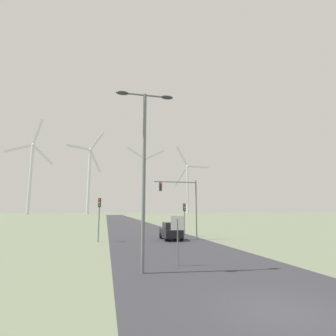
{
  "coord_description": "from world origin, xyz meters",
  "views": [
    {
      "loc": [
        -5.42,
        -7.72,
        3.1
      ],
      "look_at": [
        0.0,
        15.29,
        6.9
      ],
      "focal_mm": 28.0,
      "sensor_mm": 36.0,
      "label": 1
    }
  ],
  "objects_px": {
    "wind_turbine_far_left": "(31,171)",
    "stop_sign_near": "(178,231)",
    "wind_turbine_center": "(144,180)",
    "streetlamp": "(144,155)",
    "traffic_light_mast_overhead": "(182,197)",
    "traffic_light_post_near_right": "(184,212)",
    "wind_turbine_left": "(89,174)",
    "traffic_light_post_near_left": "(99,210)",
    "car_approaching": "(171,231)",
    "wind_turbine_right": "(187,183)"
  },
  "relations": [
    {
      "from": "traffic_light_post_near_left",
      "to": "car_approaching",
      "type": "relative_size",
      "value": 1.03
    },
    {
      "from": "stop_sign_near",
      "to": "wind_turbine_center",
      "type": "relative_size",
      "value": 0.05
    },
    {
      "from": "traffic_light_post_near_left",
      "to": "wind_turbine_left",
      "type": "xyz_separation_m",
      "value": [
        -12.93,
        184.4,
        27.58
      ]
    },
    {
      "from": "wind_turbine_far_left",
      "to": "car_approaching",
      "type": "bearing_deg",
      "value": -71.46
    },
    {
      "from": "stop_sign_near",
      "to": "wind_turbine_right",
      "type": "xyz_separation_m",
      "value": [
        73.71,
        231.43,
        27.1
      ]
    },
    {
      "from": "streetlamp",
      "to": "wind_turbine_left",
      "type": "height_order",
      "value": "wind_turbine_left"
    },
    {
      "from": "traffic_light_post_near_left",
      "to": "stop_sign_near",
      "type": "bearing_deg",
      "value": -69.57
    },
    {
      "from": "stop_sign_near",
      "to": "wind_turbine_right",
      "type": "distance_m",
      "value": 244.39
    },
    {
      "from": "streetlamp",
      "to": "stop_sign_near",
      "type": "relative_size",
      "value": 3.42
    },
    {
      "from": "streetlamp",
      "to": "wind_turbine_far_left",
      "type": "bearing_deg",
      "value": 106.08
    },
    {
      "from": "streetlamp",
      "to": "wind_turbine_center",
      "type": "distance_m",
      "value": 216.35
    },
    {
      "from": "wind_turbine_far_left",
      "to": "wind_turbine_right",
      "type": "bearing_deg",
      "value": 11.55
    },
    {
      "from": "wind_turbine_right",
      "to": "wind_turbine_center",
      "type": "bearing_deg",
      "value": -156.56
    },
    {
      "from": "wind_turbine_right",
      "to": "wind_turbine_far_left",
      "type": "bearing_deg",
      "value": -168.45
    },
    {
      "from": "traffic_light_post_near_left",
      "to": "wind_turbine_center",
      "type": "height_order",
      "value": "wind_turbine_center"
    },
    {
      "from": "wind_turbine_left",
      "to": "traffic_light_mast_overhead",
      "type": "bearing_deg",
      "value": -83.33
    },
    {
      "from": "traffic_light_post_near_left",
      "to": "car_approaching",
      "type": "bearing_deg",
      "value": 1.88
    },
    {
      "from": "car_approaching",
      "to": "traffic_light_post_near_right",
      "type": "bearing_deg",
      "value": 49.89
    },
    {
      "from": "streetlamp",
      "to": "traffic_light_post_near_right",
      "type": "distance_m",
      "value": 18.66
    },
    {
      "from": "wind_turbine_far_left",
      "to": "stop_sign_near",
      "type": "bearing_deg",
      "value": -73.26
    },
    {
      "from": "traffic_light_post_near_right",
      "to": "wind_turbine_left",
      "type": "distance_m",
      "value": 184.89
    },
    {
      "from": "wind_turbine_center",
      "to": "car_approaching",
      "type": "bearing_deg",
      "value": -97.27
    },
    {
      "from": "traffic_light_post_near_right",
      "to": "car_approaching",
      "type": "bearing_deg",
      "value": -130.11
    },
    {
      "from": "stop_sign_near",
      "to": "streetlamp",
      "type": "bearing_deg",
      "value": -149.2
    },
    {
      "from": "wind_turbine_far_left",
      "to": "wind_turbine_center",
      "type": "height_order",
      "value": "wind_turbine_far_left"
    },
    {
      "from": "wind_turbine_far_left",
      "to": "wind_turbine_right",
      "type": "relative_size",
      "value": 1.13
    },
    {
      "from": "car_approaching",
      "to": "wind_turbine_right",
      "type": "relative_size",
      "value": 0.06
    },
    {
      "from": "streetlamp",
      "to": "wind_turbine_far_left",
      "type": "height_order",
      "value": "wind_turbine_far_left"
    },
    {
      "from": "car_approaching",
      "to": "wind_turbine_far_left",
      "type": "xyz_separation_m",
      "value": [
        -64.07,
        191.04,
        31.84
      ]
    },
    {
      "from": "streetlamp",
      "to": "stop_sign_near",
      "type": "distance_m",
      "value": 4.76
    },
    {
      "from": "wind_turbine_left",
      "to": "streetlamp",
      "type": "bearing_deg",
      "value": -85.55
    },
    {
      "from": "wind_turbine_far_left",
      "to": "wind_turbine_left",
      "type": "height_order",
      "value": "wind_turbine_far_left"
    },
    {
      "from": "traffic_light_post_near_right",
      "to": "wind_turbine_right",
      "type": "relative_size",
      "value": 0.06
    },
    {
      "from": "streetlamp",
      "to": "traffic_light_mast_overhead",
      "type": "xyz_separation_m",
      "value": [
        6.12,
        13.84,
        -1.43
      ]
    },
    {
      "from": "traffic_light_post_near_right",
      "to": "traffic_light_mast_overhead",
      "type": "bearing_deg",
      "value": -110.98
    },
    {
      "from": "streetlamp",
      "to": "traffic_light_post_near_left",
      "type": "xyz_separation_m",
      "value": [
        -2.51,
        13.85,
        -2.85
      ]
    },
    {
      "from": "streetlamp",
      "to": "wind_turbine_left",
      "type": "relative_size",
      "value": 0.14
    },
    {
      "from": "traffic_light_post_near_left",
      "to": "traffic_light_mast_overhead",
      "type": "distance_m",
      "value": 8.74
    },
    {
      "from": "traffic_light_post_near_right",
      "to": "car_approaching",
      "type": "relative_size",
      "value": 0.93
    },
    {
      "from": "traffic_light_post_near_right",
      "to": "traffic_light_mast_overhead",
      "type": "xyz_separation_m",
      "value": [
        -1.17,
        -3.05,
        1.7
      ]
    },
    {
      "from": "stop_sign_near",
      "to": "wind_turbine_center",
      "type": "height_order",
      "value": "wind_turbine_center"
    },
    {
      "from": "wind_turbine_far_left",
      "to": "traffic_light_mast_overhead",
      "type": "bearing_deg",
      "value": -71.16
    },
    {
      "from": "stop_sign_near",
      "to": "car_approaching",
      "type": "height_order",
      "value": "stop_sign_near"
    },
    {
      "from": "traffic_light_post_near_left",
      "to": "car_approaching",
      "type": "distance_m",
      "value": 7.77
    },
    {
      "from": "wind_turbine_center",
      "to": "traffic_light_post_near_left",
      "type": "bearing_deg",
      "value": -99.35
    },
    {
      "from": "traffic_light_post_near_right",
      "to": "wind_turbine_far_left",
      "type": "xyz_separation_m",
      "value": [
        -66.43,
        188.24,
        29.91
      ]
    },
    {
      "from": "car_approaching",
      "to": "wind_turbine_left",
      "type": "height_order",
      "value": "wind_turbine_left"
    },
    {
      "from": "traffic_light_mast_overhead",
      "to": "car_approaching",
      "type": "relative_size",
      "value": 1.53
    },
    {
      "from": "streetlamp",
      "to": "traffic_light_mast_overhead",
      "type": "height_order",
      "value": "streetlamp"
    },
    {
      "from": "wind_turbine_center",
      "to": "traffic_light_post_near_right",
      "type": "bearing_deg",
      "value": -96.69
    }
  ]
}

